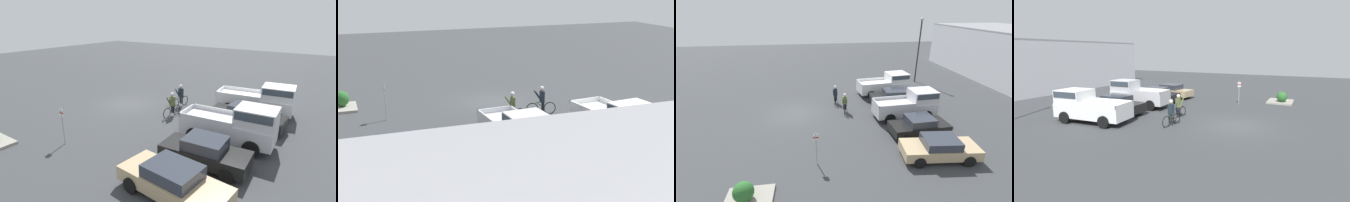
% 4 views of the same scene
% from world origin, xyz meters
% --- Properties ---
extents(ground_plane, '(80.00, 80.00, 0.00)m').
position_xyz_m(ground_plane, '(0.00, 0.00, 0.00)').
color(ground_plane, '#383A3D').
extents(pickup_truck_0, '(2.67, 5.40, 2.22)m').
position_xyz_m(pickup_truck_0, '(-3.65, 9.54, 1.15)').
color(pickup_truck_0, white).
rests_on(pickup_truck_0, ground_plane).
extents(sedan_0, '(2.05, 4.74, 1.46)m').
position_xyz_m(sedan_0, '(-0.80, 9.39, 0.73)').
color(sedan_0, black).
rests_on(sedan_0, ground_plane).
extents(pickup_truck_1, '(2.34, 5.19, 2.34)m').
position_xyz_m(pickup_truck_1, '(1.97, 9.66, 1.21)').
color(pickup_truck_1, silver).
rests_on(pickup_truck_1, ground_plane).
extents(sedan_1, '(2.16, 4.30, 1.42)m').
position_xyz_m(sedan_1, '(4.80, 9.19, 0.71)').
color(sedan_1, black).
rests_on(sedan_1, ground_plane).
extents(sedan_2, '(2.34, 4.75, 1.41)m').
position_xyz_m(sedan_2, '(7.60, 9.18, 0.72)').
color(sedan_2, tan).
rests_on(sedan_2, ground_plane).
extents(cyclist_0, '(1.76, 0.52, 1.79)m').
position_xyz_m(cyclist_0, '(0.26, 4.41, 0.90)').
color(cyclist_0, black).
rests_on(cyclist_0, ground_plane).
extents(cyclist_1, '(1.85, 0.53, 1.79)m').
position_xyz_m(cyclist_1, '(-1.89, 3.81, 0.90)').
color(cyclist_1, black).
rests_on(cyclist_1, ground_plane).
extents(fire_lane_sign, '(0.06, 0.30, 2.17)m').
position_xyz_m(fire_lane_sign, '(7.16, 1.73, 1.32)').
color(fire_lane_sign, '#9E9EA3').
rests_on(fire_lane_sign, ground_plane).
extents(curb_island, '(2.71, 2.27, 0.15)m').
position_xyz_m(curb_island, '(9.97, -1.62, 0.07)').
color(curb_island, gray).
rests_on(curb_island, ground_plane).
extents(shrub, '(0.98, 0.98, 0.98)m').
position_xyz_m(shrub, '(9.51, -1.79, 0.64)').
color(shrub, '#286028').
rests_on(shrub, curb_island).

